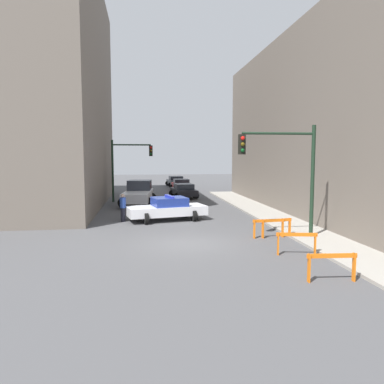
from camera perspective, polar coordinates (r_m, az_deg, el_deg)
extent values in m
plane|color=#4C4C4F|center=(16.89, -0.73, -7.85)|extent=(120.00, 120.00, 0.00)
cube|color=#9E998E|center=(18.64, 18.68, -6.67)|extent=(2.40, 44.00, 0.12)
cube|color=#6B6056|center=(32.27, -26.44, 13.52)|extent=(14.00, 20.00, 17.37)
cube|color=#6B6056|center=(28.83, 24.95, 9.23)|extent=(12.00, 28.00, 12.01)
cylinder|color=black|center=(18.29, 17.87, 1.55)|extent=(0.18, 0.18, 5.20)
cylinder|color=black|center=(17.61, 13.04, 8.69)|extent=(3.40, 0.12, 0.12)
cube|color=black|center=(17.07, 7.61, 7.21)|extent=(0.30, 0.22, 0.90)
sphere|color=red|center=(16.94, 7.75, 8.13)|extent=(0.18, 0.18, 0.18)
sphere|color=#4C3D0C|center=(16.93, 7.74, 7.22)|extent=(0.18, 0.18, 0.18)
sphere|color=#0C4219|center=(16.93, 7.73, 6.30)|extent=(0.18, 0.18, 0.18)
cylinder|color=black|center=(32.09, -11.99, 3.13)|extent=(0.18, 0.18, 5.20)
cylinder|color=black|center=(31.99, -9.19, 7.11)|extent=(3.20, 0.12, 0.12)
cube|color=black|center=(31.98, -6.30, 6.26)|extent=(0.30, 0.22, 0.90)
sphere|color=red|center=(31.84, -6.30, 6.75)|extent=(0.18, 0.18, 0.18)
sphere|color=#4C3D0C|center=(31.84, -6.29, 6.26)|extent=(0.18, 0.18, 0.18)
sphere|color=#0C4219|center=(31.83, -6.29, 5.77)|extent=(0.18, 0.18, 0.18)
cube|color=white|center=(22.66, -3.91, -2.83)|extent=(4.99, 2.83, 0.55)
cube|color=navy|center=(22.64, -3.46, -1.47)|extent=(2.28, 2.02, 0.52)
cylinder|color=black|center=(21.52, -7.00, -4.05)|extent=(0.36, 0.69, 0.66)
cylinder|color=black|center=(23.16, -7.96, -3.38)|extent=(0.36, 0.69, 0.66)
cylinder|color=black|center=(22.36, 0.31, -3.65)|extent=(0.36, 0.69, 0.66)
cylinder|color=black|center=(23.94, -1.12, -3.03)|extent=(0.36, 0.69, 0.66)
cube|color=#2633BF|center=(22.60, -3.46, -0.66)|extent=(0.50, 1.39, 0.12)
cube|color=silver|center=(29.88, -8.22, -0.54)|extent=(2.57, 5.58, 0.70)
cube|color=#2D333D|center=(30.87, -8.01, 1.06)|extent=(2.02, 1.92, 0.80)
cylinder|color=black|center=(31.68, -9.51, -0.85)|extent=(0.82, 0.35, 0.80)
cylinder|color=black|center=(31.48, -6.19, -0.84)|extent=(0.82, 0.35, 0.80)
cylinder|color=black|center=(28.40, -10.45, -1.61)|extent=(0.82, 0.35, 0.80)
cylinder|color=black|center=(28.17, -6.75, -1.61)|extent=(0.82, 0.35, 0.80)
cube|color=black|center=(34.68, -1.30, 0.07)|extent=(2.21, 4.46, 0.52)
cube|color=#232833|center=(34.46, -1.25, 0.87)|extent=(1.75, 1.95, 0.48)
cylinder|color=black|center=(35.84, -3.04, -0.17)|extent=(0.64, 0.28, 0.62)
cylinder|color=black|center=(36.17, -0.46, -0.11)|extent=(0.64, 0.28, 0.62)
cylinder|color=black|center=(33.24, -2.22, -0.63)|extent=(0.64, 0.28, 0.62)
cylinder|color=black|center=(33.59, 0.55, -0.56)|extent=(0.64, 0.28, 0.62)
cube|color=maroon|center=(41.39, -1.67, 0.97)|extent=(1.87, 4.33, 0.52)
cube|color=#232833|center=(41.18, -1.64, 1.65)|extent=(1.61, 1.83, 0.48)
cylinder|color=black|center=(42.64, -2.98, 0.76)|extent=(0.62, 0.23, 0.62)
cylinder|color=black|center=(42.84, -0.78, 0.78)|extent=(0.62, 0.23, 0.62)
cylinder|color=black|center=(40.00, -2.61, 0.43)|extent=(0.62, 0.23, 0.62)
cylinder|color=black|center=(40.21, -0.27, 0.47)|extent=(0.62, 0.23, 0.62)
cube|color=#474C51|center=(47.19, -2.51, 1.55)|extent=(2.08, 4.41, 0.52)
cube|color=#232833|center=(46.99, -2.48, 2.14)|extent=(1.70, 1.91, 0.48)
cylinder|color=black|center=(48.41, -3.72, 1.33)|extent=(0.63, 0.26, 0.62)
cylinder|color=black|center=(48.66, -1.79, 1.37)|extent=(0.63, 0.26, 0.62)
cylinder|color=black|center=(45.77, -3.27, 1.09)|extent=(0.63, 0.26, 0.62)
cylinder|color=black|center=(46.04, -1.23, 1.12)|extent=(0.63, 0.26, 0.62)
cylinder|color=black|center=(22.63, -10.46, -3.43)|extent=(0.39, 0.39, 0.82)
cylinder|color=navy|center=(22.53, -10.50, -1.62)|extent=(0.50, 0.50, 0.62)
sphere|color=tan|center=(22.48, -10.52, -0.55)|extent=(0.30, 0.30, 0.22)
cube|color=orange|center=(12.54, 20.56, -9.08)|extent=(1.60, 0.16, 0.14)
cube|color=orange|center=(12.37, 17.40, -11.01)|extent=(0.06, 0.16, 0.90)
cube|color=orange|center=(12.95, 23.45, -10.47)|extent=(0.06, 0.16, 0.90)
cube|color=orange|center=(15.35, 15.68, -6.26)|extent=(1.58, 0.35, 0.14)
cube|color=orange|center=(15.29, 12.98, -7.70)|extent=(0.08, 0.17, 0.90)
cube|color=orange|center=(15.60, 18.25, -7.57)|extent=(0.08, 0.17, 0.90)
cube|color=orange|center=(18.41, 12.76, -4.22)|extent=(1.59, 0.31, 0.14)
cube|color=orange|center=(18.14, 10.75, -5.55)|extent=(0.07, 0.17, 0.90)
cube|color=orange|center=(18.84, 14.65, -5.22)|extent=(0.07, 0.17, 0.90)
cube|color=orange|center=(18.23, 11.62, -4.29)|extent=(1.60, 0.16, 0.14)
cube|color=orange|center=(18.03, 9.48, -5.59)|extent=(0.06, 0.16, 0.90)
cube|color=orange|center=(18.59, 13.64, -5.34)|extent=(0.06, 0.16, 0.90)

